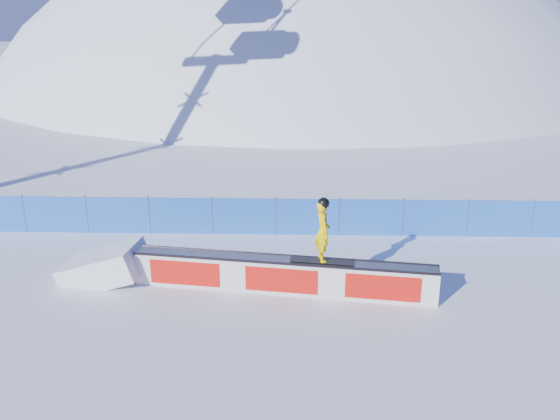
{
  "coord_description": "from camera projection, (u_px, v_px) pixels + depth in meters",
  "views": [
    {
      "loc": [
        -0.36,
        -13.9,
        7.38
      ],
      "look_at": [
        -0.82,
        3.03,
        1.35
      ],
      "focal_mm": 40.0,
      "sensor_mm": 36.0,
      "label": 1
    }
  ],
  "objects": [
    {
      "name": "snowboarder",
      "position": [
        323.0,
        230.0,
        15.34
      ],
      "size": [
        1.63,
        0.63,
        1.68
      ],
      "rotation": [
        0.0,
        0.0,
        1.78
      ],
      "color": "black",
      "rests_on": "rail_box"
    },
    {
      "name": "ground",
      "position": [
        309.0,
        302.0,
        15.56
      ],
      "size": [
        160.0,
        160.0,
        0.0
      ],
      "primitive_type": "plane",
      "color": "white",
      "rests_on": "ground"
    },
    {
      "name": "snow_hill",
      "position": [
        299.0,
        263.0,
        61.15
      ],
      "size": [
        64.0,
        64.0,
        64.0
      ],
      "color": "white",
      "rests_on": "ground"
    },
    {
      "name": "safety_fence",
      "position": [
        307.0,
        217.0,
        19.6
      ],
      "size": [
        22.05,
        0.05,
        1.3
      ],
      "color": "blue",
      "rests_on": "ground"
    },
    {
      "name": "snow_ramp",
      "position": [
        105.0,
        278.0,
        16.84
      ],
      "size": [
        2.43,
        1.71,
        1.41
      ],
      "primitive_type": null,
      "rotation": [
        0.0,
        -0.31,
        -0.14
      ],
      "color": "white",
      "rests_on": "ground"
    },
    {
      "name": "rail_box",
      "position": [
        283.0,
        275.0,
        15.93
      ],
      "size": [
        7.79,
        1.61,
        0.93
      ],
      "rotation": [
        0.0,
        0.0,
        -0.14
      ],
      "color": "silver",
      "rests_on": "ground"
    }
  ]
}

